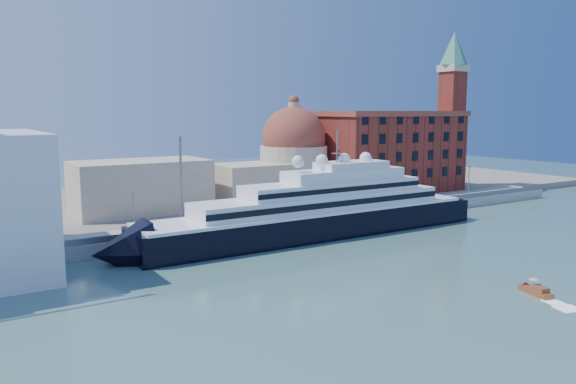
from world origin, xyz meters
TOP-DOWN VIEW (x-y plane):
  - ground at (0.00, 0.00)m, footprint 400.00×400.00m
  - quay at (0.00, 34.00)m, footprint 180.00×10.00m
  - land at (0.00, 75.00)m, footprint 260.00×72.00m
  - quay_fence at (0.00, 29.50)m, footprint 180.00×0.10m
  - superyacht at (1.84, 23.00)m, footprint 83.72×11.61m
  - service_barge at (-52.11, 22.55)m, footprint 13.68×5.88m
  - water_taxi at (9.40, -23.36)m, footprint 3.06×5.43m
  - warehouse at (52.00, 52.00)m, footprint 43.00×19.00m
  - campanile at (76.00, 52.00)m, footprint 8.40×8.40m
  - church at (6.39, 57.72)m, footprint 66.00×18.00m
  - lamp_posts at (-12.67, 32.27)m, footprint 120.80×2.40m

SIDE VIEW (x-z plane):
  - ground at x=0.00m, z-range 0.00..0.00m
  - water_taxi at x=9.40m, z-range -0.64..1.81m
  - service_barge at x=-52.11m, z-range -0.63..2.35m
  - land at x=0.00m, z-range 0.00..2.00m
  - quay at x=0.00m, z-range 0.00..2.50m
  - quay_fence at x=0.00m, z-range 2.50..3.70m
  - superyacht at x=1.84m, z-range -8.19..16.83m
  - lamp_posts at x=-12.67m, z-range 0.84..18.84m
  - church at x=6.39m, z-range -1.84..23.66m
  - warehouse at x=52.00m, z-range 2.16..25.41m
  - campanile at x=76.00m, z-range 5.26..52.26m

